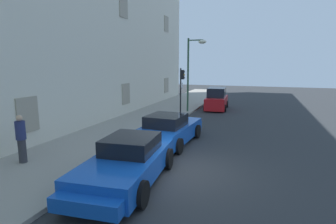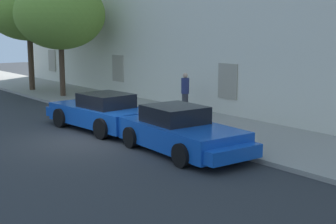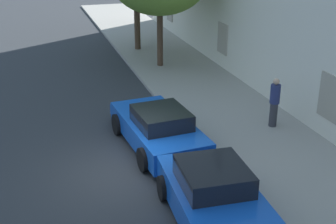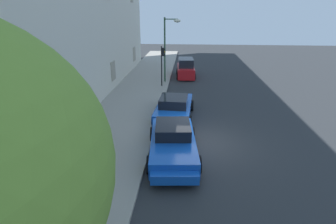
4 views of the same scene
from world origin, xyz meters
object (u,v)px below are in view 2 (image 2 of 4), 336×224
object	(u,v)px
tree_near_kerb	(60,14)
sportscar_red_lead	(99,112)
pedestrian_admiring	(185,93)
tree_midblock	(28,11)
sportscar_yellow_flank	(184,133)

from	to	relation	value
tree_near_kerb	sportscar_red_lead	bearing A→B (deg)	-17.03
sportscar_red_lead	pedestrian_admiring	distance (m)	4.31
tree_near_kerb	pedestrian_admiring	xyz separation A→B (m)	(8.52, 1.70, -3.53)
tree_near_kerb	tree_midblock	size ratio (longest dim) A/B	0.97
sportscar_yellow_flank	pedestrian_admiring	distance (m)	6.28
sportscar_yellow_flank	tree_near_kerb	world-z (taller)	tree_near_kerb
sportscar_yellow_flank	pedestrian_admiring	bearing A→B (deg)	139.27
tree_near_kerb	pedestrian_admiring	size ratio (longest dim) A/B	3.58
sportscar_yellow_flank	tree_near_kerb	distance (m)	14.05
sportscar_red_lead	tree_near_kerb	world-z (taller)	tree_near_kerb
sportscar_red_lead	tree_near_kerb	size ratio (longest dim) A/B	0.79
sportscar_yellow_flank	tree_midblock	distance (m)	17.51
sportscar_yellow_flank	tree_midblock	bearing A→B (deg)	172.92
pedestrian_admiring	tree_midblock	bearing A→B (deg)	-170.64
tree_near_kerb	tree_midblock	bearing A→B (deg)	-175.25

